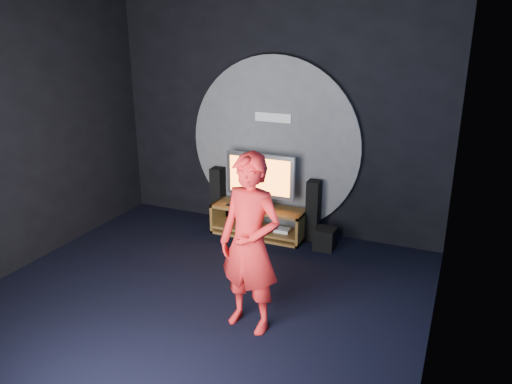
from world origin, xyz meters
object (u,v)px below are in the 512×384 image
Objects in this scene: media_console at (259,223)px; tower_speaker_left at (218,196)px; player at (250,244)px; subwoofer at (325,239)px; tower_speaker_right at (313,210)px; tv at (260,178)px.

media_console is 1.55× the size of tower_speaker_left.
subwoofer is at bearing 93.60° from player.
player is (1.62, -2.40, 0.48)m from tower_speaker_left.
tower_speaker_right is (1.56, -0.03, 0.00)m from tower_speaker_left.
subwoofer is at bearing -7.23° from tv.
subwoofer is (0.26, -0.25, -0.29)m from tower_speaker_right.
player is (-0.20, -2.11, 0.78)m from subwoofer.
media_console is 4.52× the size of subwoofer.
tower_speaker_left is 2.93m from player.
tv is 1.28m from subwoofer.
tower_speaker_left is at bearing 178.75° from tower_speaker_right.
subwoofer is at bearing -44.05° from tower_speaker_right.
subwoofer is 2.26m from player.
tower_speaker_right reaches higher than subwoofer.
media_console is 0.86m from tower_speaker_left.
media_console reaches higher than subwoofer.
player reaches higher than subwoofer.
tv reaches higher than tower_speaker_left.
tv is at bearing 172.77° from subwoofer.
tower_speaker_right is 2.92× the size of subwoofer.
player is (0.84, -2.24, 0.05)m from tv.
tv is 3.41× the size of subwoofer.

